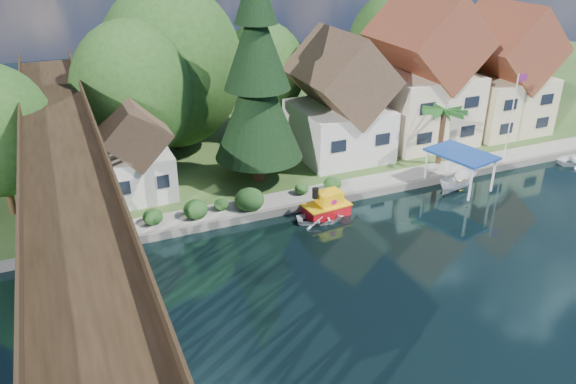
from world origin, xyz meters
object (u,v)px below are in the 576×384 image
boat_white_a (320,217)px  house_right (501,77)px  house_center (423,79)px  trestle_bridge (71,199)px  flagpole (514,107)px  boat_yellow (454,179)px  tugboat (327,206)px  house_left (339,105)px  shed (136,155)px  palm_tree (444,113)px  conifer (257,80)px  boat_canopy (459,174)px

boat_white_a → house_right: bearing=-51.3°
house_center → house_right: size_ratio=1.12×
trestle_bridge → flagpole: (36.67, 4.32, -0.23)m
boat_yellow → trestle_bridge: bearing=100.2°
house_right → tugboat: house_right is taller
house_left → tugboat: size_ratio=3.11×
trestle_bridge → house_right: house_right is taller
shed → flagpole: bearing=-9.0°
boat_yellow → house_left: bearing=40.2°
palm_tree → flagpole: 6.73m
palm_tree → conifer: bearing=169.5°
flagpole → boat_canopy: 9.22m
conifer → boat_yellow: bearing=-23.6°
trestle_bridge → boat_yellow: (29.00, 1.83, -4.74)m
tugboat → boat_white_a: tugboat is taller
boat_white_a → shed: bearing=69.2°
house_right → shed: bearing=-177.6°
tugboat → shed: bearing=147.3°
tugboat → boat_yellow: size_ratio=1.54×
trestle_bridge → house_center: size_ratio=3.18×
house_left → shed: size_ratio=1.40×
palm_tree → boat_canopy: bearing=-105.8°
tugboat → boat_canopy: 11.66m
shed → conifer: conifer is taller
house_center → conifer: bearing=-169.9°
trestle_bridge → boat_canopy: size_ratio=7.86×
palm_tree → boat_canopy: size_ratio=0.94×
flagpole → boat_yellow: flagpole is taller
house_right → tugboat: bearing=-158.5°
boat_yellow → boat_canopy: bearing=172.7°
house_center → conifer: size_ratio=0.81×
house_left → boat_canopy: size_ratio=1.96×
house_left → boat_yellow: 11.73m
tugboat → conifer: bearing=112.3°
boat_canopy → house_left: bearing=121.3°
trestle_bridge → house_right: (41.00, 10.83, 0.43)m
house_left → boat_yellow: bearing=-56.3°
house_left → flagpole: bearing=-25.4°
house_center → boat_yellow: bearing=-107.5°
trestle_bridge → boat_yellow: bearing=3.6°
palm_tree → boat_yellow: bearing=-106.2°
conifer → shed: bearing=173.2°
shed → conifer: (9.45, -1.13, 4.96)m
house_center → flagpole: size_ratio=1.84×
house_center → shed: (-27.00, -2.00, -2.59)m
boat_white_a → boat_yellow: size_ratio=1.51×
flagpole → boat_canopy: flagpole is taller
conifer → boat_canopy: size_ratio=3.06×
flagpole → tugboat: 20.15m
house_center → flagpole: house_center is taller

